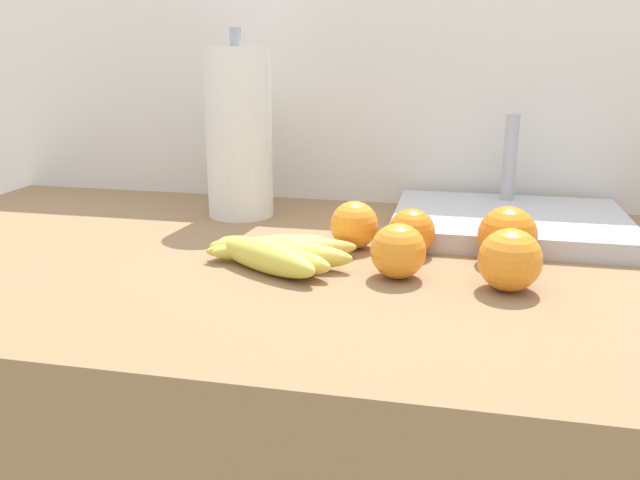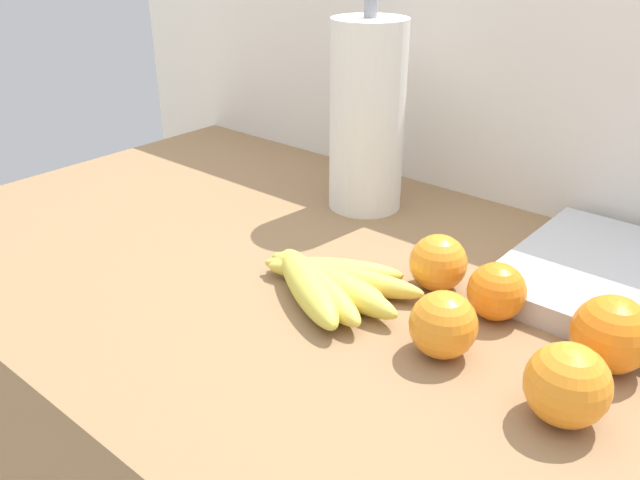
# 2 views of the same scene
# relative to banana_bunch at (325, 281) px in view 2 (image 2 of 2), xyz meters

# --- Properties ---
(wall_back) EXTENTS (1.96, 0.06, 1.30)m
(wall_back) POSITION_rel_banana_bunch_xyz_m (0.10, 0.45, -0.27)
(wall_back) COLOR silver
(wall_back) RESTS_ON ground
(banana_bunch) EXTENTS (0.22, 0.19, 0.04)m
(banana_bunch) POSITION_rel_banana_bunch_xyz_m (0.00, 0.00, 0.00)
(banana_bunch) COLOR #DBD14C
(banana_bunch) RESTS_ON counter
(orange_back_left) EXTENTS (0.07, 0.07, 0.07)m
(orange_back_left) POSITION_rel_banana_bunch_xyz_m (0.18, -0.01, 0.02)
(orange_back_left) COLOR orange
(orange_back_left) RESTS_ON counter
(orange_back_right) EXTENTS (0.07, 0.07, 0.07)m
(orange_back_right) POSITION_rel_banana_bunch_xyz_m (0.19, 0.09, 0.02)
(orange_back_right) COLOR orange
(orange_back_right) RESTS_ON counter
(orange_far_right) EXTENTS (0.08, 0.08, 0.08)m
(orange_far_right) POSITION_rel_banana_bunch_xyz_m (0.32, -0.03, 0.02)
(orange_far_right) COLOR orange
(orange_far_right) RESTS_ON counter
(orange_right) EXTENTS (0.08, 0.08, 0.08)m
(orange_right) POSITION_rel_banana_bunch_xyz_m (0.32, 0.08, 0.02)
(orange_right) COLOR orange
(orange_right) RESTS_ON counter
(orange_front) EXTENTS (0.07, 0.07, 0.07)m
(orange_front) POSITION_rel_banana_bunch_xyz_m (0.10, 0.11, 0.02)
(orange_front) COLOR orange
(orange_front) RESTS_ON counter
(paper_towel_roll) EXTENTS (0.12, 0.12, 0.33)m
(paper_towel_roll) POSITION_rel_banana_bunch_xyz_m (-0.14, 0.26, 0.13)
(paper_towel_roll) COLOR white
(paper_towel_roll) RESTS_ON counter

